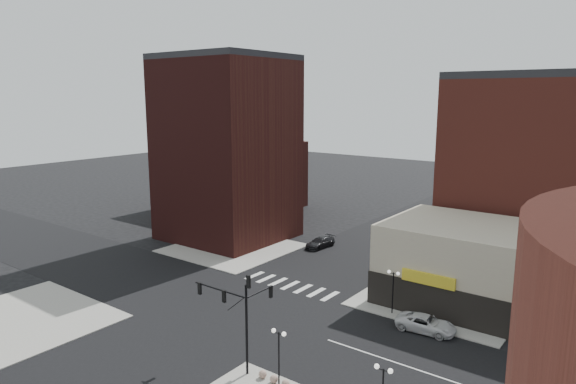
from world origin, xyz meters
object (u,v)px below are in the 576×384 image
Objects in this scene: street_lamp_se_b at (383,381)px; dark_sedan_north at (320,243)px; street_lamp_se_a at (279,343)px; white_suv at (426,324)px; street_lamp_ne at (393,281)px; traffic_signal at (240,307)px.

street_lamp_se_b is 0.86× the size of dark_sedan_north.
dark_sedan_north is at bearing 129.08° from street_lamp_se_b.
street_lamp_se_a is 0.81× the size of white_suv.
street_lamp_ne is at bearing -32.54° from dark_sedan_north.
traffic_signal reaches higher than street_lamp_se_b.
street_lamp_ne is at bearing 86.42° from street_lamp_se_a.
street_lamp_se_b is (11.76, -0.17, -1.67)m from traffic_signal.
street_lamp_se_b is 38.62m from dark_sedan_north.
traffic_signal is 16.62m from street_lamp_ne.
street_lamp_ne is at bearing 113.63° from street_lamp_se_b.
street_lamp_se_a reaches higher than dark_sedan_north.
white_suv is (4.92, 14.50, -2.58)m from street_lamp_se_a.
street_lamp_se_b and street_lamp_ne have the same top height.
traffic_signal is 32.56m from dark_sedan_north.
street_lamp_se_a and street_lamp_se_b have the same top height.
dark_sedan_north is (-24.29, 29.91, -2.59)m from street_lamp_se_b.
traffic_signal is 1.51× the size of white_suv.
dark_sedan_north is (-17.29, 13.91, -2.59)m from street_lamp_ne.
traffic_signal is 1.61× the size of dark_sedan_north.
street_lamp_se_a is 16.03m from street_lamp_ne.
street_lamp_se_a is at bearing 156.13° from white_suv.
street_lamp_se_a is at bearing -2.57° from traffic_signal.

